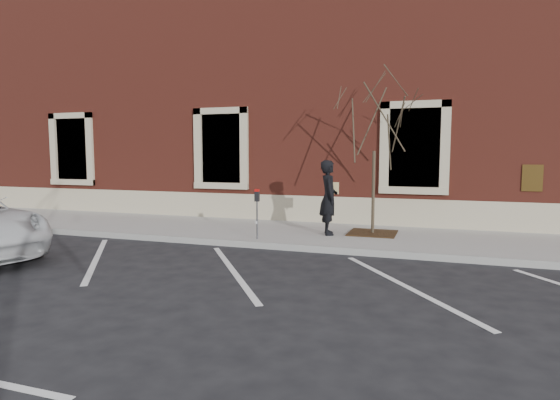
% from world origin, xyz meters
% --- Properties ---
extents(ground, '(120.00, 120.00, 0.00)m').
position_xyz_m(ground, '(0.00, 0.00, 0.00)').
color(ground, '#28282B').
rests_on(ground, ground).
extents(sidewalk_near, '(40.00, 3.50, 0.15)m').
position_xyz_m(sidewalk_near, '(0.00, 1.75, 0.07)').
color(sidewalk_near, '#9C9893').
rests_on(sidewalk_near, ground).
extents(curb_near, '(40.00, 0.12, 0.15)m').
position_xyz_m(curb_near, '(0.00, -0.05, 0.07)').
color(curb_near, '#9E9E99').
rests_on(curb_near, ground).
extents(parking_stripes, '(28.00, 4.40, 0.01)m').
position_xyz_m(parking_stripes, '(0.00, -2.20, 0.00)').
color(parking_stripes, silver).
rests_on(parking_stripes, ground).
extents(building_civic, '(40.00, 8.62, 8.00)m').
position_xyz_m(building_civic, '(0.00, 7.74, 4.00)').
color(building_civic, maroon).
rests_on(building_civic, ground).
extents(man, '(0.67, 0.82, 1.92)m').
position_xyz_m(man, '(1.01, 1.51, 1.11)').
color(man, black).
rests_on(man, sidewalk_near).
extents(parking_meter, '(0.11, 0.09, 1.23)m').
position_xyz_m(parking_meter, '(-0.48, 0.29, 1.00)').
color(parking_meter, '#595B60').
rests_on(parking_meter, sidewalk_near).
extents(tree_grate, '(1.21, 1.21, 0.03)m').
position_xyz_m(tree_grate, '(2.08, 2.01, 0.17)').
color(tree_grate, '#3E2713').
rests_on(tree_grate, sidewalk_near).
extents(sapling, '(2.35, 2.35, 3.92)m').
position_xyz_m(sapling, '(2.08, 2.01, 2.89)').
color(sapling, '#423728').
rests_on(sapling, sidewalk_near).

